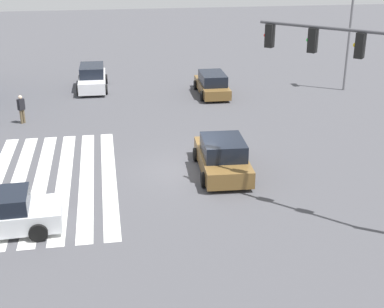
{
  "coord_description": "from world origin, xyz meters",
  "views": [
    {
      "loc": [
        21.31,
        -3.59,
        9.5
      ],
      "look_at": [
        0.0,
        0.0,
        0.81
      ],
      "focal_mm": 50.0,
      "sensor_mm": 36.0,
      "label": 1
    }
  ],
  "objects_px": {
    "car_2": "(92,78)",
    "pedestrian": "(21,108)",
    "car_0": "(222,157)",
    "car_5": "(212,84)",
    "street_light_pole_b": "(351,24)"
  },
  "relations": [
    {
      "from": "car_2",
      "to": "pedestrian",
      "type": "xyz_separation_m",
      "value": [
        6.78,
        -3.81,
        0.12
      ]
    },
    {
      "from": "car_0",
      "to": "car_5",
      "type": "bearing_deg",
      "value": -6.41
    },
    {
      "from": "pedestrian",
      "to": "car_0",
      "type": "bearing_deg",
      "value": 2.96
    },
    {
      "from": "car_5",
      "to": "street_light_pole_b",
      "type": "xyz_separation_m",
      "value": [
        0.34,
        9.05,
        3.72
      ]
    },
    {
      "from": "car_0",
      "to": "street_light_pole_b",
      "type": "distance_m",
      "value": 16.9
    },
    {
      "from": "car_5",
      "to": "car_0",
      "type": "bearing_deg",
      "value": 171.87
    },
    {
      "from": "car_0",
      "to": "car_2",
      "type": "distance_m",
      "value": 16.25
    },
    {
      "from": "street_light_pole_b",
      "to": "pedestrian",
      "type": "bearing_deg",
      "value": -79.82
    },
    {
      "from": "car_2",
      "to": "car_5",
      "type": "xyz_separation_m",
      "value": [
        2.75,
        7.75,
        -0.07
      ]
    },
    {
      "from": "car_2",
      "to": "pedestrian",
      "type": "distance_m",
      "value": 7.78
    },
    {
      "from": "car_0",
      "to": "car_2",
      "type": "height_order",
      "value": "car_2"
    },
    {
      "from": "car_5",
      "to": "car_2",
      "type": "bearing_deg",
      "value": 71.9
    },
    {
      "from": "street_light_pole_b",
      "to": "car_0",
      "type": "bearing_deg",
      "value": -42.55
    },
    {
      "from": "car_0",
      "to": "pedestrian",
      "type": "relative_size",
      "value": 2.88
    },
    {
      "from": "car_2",
      "to": "pedestrian",
      "type": "relative_size",
      "value": 2.95
    }
  ]
}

